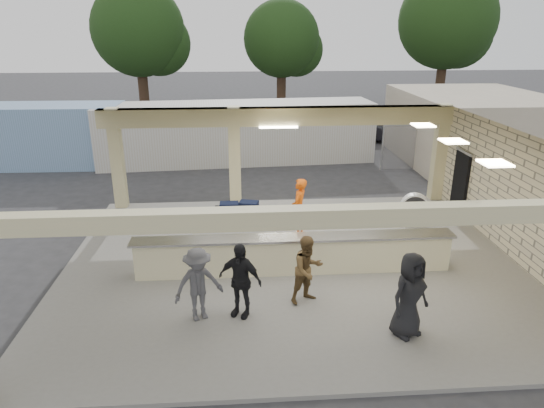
{
  "coord_description": "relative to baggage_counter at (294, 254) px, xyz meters",
  "views": [
    {
      "loc": [
        -1.35,
        -11.61,
        6.06
      ],
      "look_at": [
        -0.46,
        1.0,
        1.42
      ],
      "focal_mm": 32.0,
      "sensor_mm": 36.0,
      "label": 1
    }
  ],
  "objects": [
    {
      "name": "ground",
      "position": [
        0.0,
        0.5,
        -0.59
      ],
      "size": [
        120.0,
        120.0,
        0.0
      ],
      "primitive_type": "plane",
      "color": "#2D2D30",
      "rests_on": "ground"
    },
    {
      "name": "pavilion",
      "position": [
        0.21,
        1.16,
        0.76
      ],
      "size": [
        12.01,
        10.0,
        3.55
      ],
      "color": "slate",
      "rests_on": "ground"
    },
    {
      "name": "baggage_counter",
      "position": [
        0.0,
        0.0,
        0.0
      ],
      "size": [
        8.2,
        0.58,
        0.98
      ],
      "color": "beige",
      "rests_on": "pavilion"
    },
    {
      "name": "luggage_cart",
      "position": [
        -1.5,
        1.68,
        0.22
      ],
      "size": [
        2.37,
        1.58,
        1.32
      ],
      "rotation": [
        0.0,
        0.0,
        -0.08
      ],
      "color": "white",
      "rests_on": "pavilion"
    },
    {
      "name": "drum_fan",
      "position": [
        4.2,
        2.97,
        0.05
      ],
      "size": [
        0.95,
        0.54,
        1.0
      ],
      "rotation": [
        0.0,
        0.0,
        -0.27
      ],
      "color": "white",
      "rests_on": "pavilion"
    },
    {
      "name": "baggage_handler",
      "position": [
        0.38,
        2.19,
        0.42
      ],
      "size": [
        0.6,
        0.75,
        1.82
      ],
      "primitive_type": "imported",
      "rotation": [
        0.0,
        0.0,
        4.3
      ],
      "color": "#E8550C",
      "rests_on": "pavilion"
    },
    {
      "name": "passenger_a",
      "position": [
        0.14,
        -1.44,
        0.32
      ],
      "size": [
        0.85,
        0.66,
        1.61
      ],
      "primitive_type": "imported",
      "rotation": [
        0.0,
        0.0,
        0.48
      ],
      "color": "brown",
      "rests_on": "pavilion"
    },
    {
      "name": "passenger_b",
      "position": [
        -1.39,
        -1.9,
        0.36
      ],
      "size": [
        1.05,
        0.76,
        1.7
      ],
      "primitive_type": "imported",
      "rotation": [
        0.0,
        0.0,
        -0.45
      ],
      "color": "black",
      "rests_on": "pavilion"
    },
    {
      "name": "passenger_c",
      "position": [
        -2.27,
        -1.99,
        0.34
      ],
      "size": [
        1.13,
        0.76,
        1.66
      ],
      "primitive_type": "imported",
      "rotation": [
        0.0,
        0.0,
        0.4
      ],
      "color": "#4C4B50",
      "rests_on": "pavilion"
    },
    {
      "name": "passenger_d",
      "position": [
        1.99,
        -2.85,
        0.42
      ],
      "size": [
        0.95,
        0.73,
        1.81
      ],
      "primitive_type": "imported",
      "rotation": [
        0.0,
        0.0,
        0.48
      ],
      "color": "black",
      "rests_on": "pavilion"
    },
    {
      "name": "car_white_a",
      "position": [
        9.64,
        14.26,
        0.07
      ],
      "size": [
        5.03,
        3.57,
        1.31
      ],
      "primitive_type": "imported",
      "rotation": [
        0.0,
        0.0,
        1.23
      ],
      "color": "silver",
      "rests_on": "ground"
    },
    {
      "name": "car_white_b",
      "position": [
        11.11,
        13.98,
        0.19
      ],
      "size": [
        5.18,
        4.01,
        1.55
      ],
      "primitive_type": "imported",
      "rotation": [
        0.0,
        0.0,
        1.06
      ],
      "color": "silver",
      "rests_on": "ground"
    },
    {
      "name": "car_dark",
      "position": [
        4.96,
        16.05,
        0.15
      ],
      "size": [
        4.61,
        3.46,
        1.47
      ],
      "primitive_type": "imported",
      "rotation": [
        0.0,
        0.0,
        1.08
      ],
      "color": "black",
      "rests_on": "ground"
    },
    {
      "name": "container_white",
      "position": [
        -1.41,
        11.46,
        0.79
      ],
      "size": [
        12.84,
        3.47,
        2.75
      ],
      "primitive_type": "cube",
      "rotation": [
        0.0,
        0.0,
        0.07
      ],
      "color": "silver",
      "rests_on": "ground"
    },
    {
      "name": "container_blue",
      "position": [
        -12.02,
        11.42,
        0.8
      ],
      "size": [
        10.67,
        2.71,
        2.77
      ],
      "primitive_type": "cube",
      "rotation": [
        0.0,
        0.0,
        -0.02
      ],
      "color": "#7F9DCB",
      "rests_on": "ground"
    },
    {
      "name": "fence",
      "position": [
        11.0,
        9.5,
        0.47
      ],
      "size": [
        12.06,
        0.06,
        2.03
      ],
      "color": "gray",
      "rests_on": "ground"
    },
    {
      "name": "tree_left",
      "position": [
        -7.68,
        24.66,
        5.0
      ],
      "size": [
        6.6,
        6.3,
        9.0
      ],
      "color": "#382619",
      "rests_on": "ground"
    },
    {
      "name": "tree_mid",
      "position": [
        2.32,
        26.66,
        4.38
      ],
      "size": [
        6.0,
        5.6,
        8.0
      ],
      "color": "#382619",
      "rests_on": "ground"
    },
    {
      "name": "tree_right",
      "position": [
        14.32,
        25.66,
        5.63
      ],
      "size": [
        7.2,
        7.0,
        10.0
      ],
      "color": "#382619",
      "rests_on": "ground"
    },
    {
      "name": "adjacent_building",
      "position": [
        9.5,
        10.5,
        1.01
      ],
      "size": [
        6.0,
        8.0,
        3.2
      ],
      "primitive_type": "cube",
      "color": "beige",
      "rests_on": "ground"
    }
  ]
}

